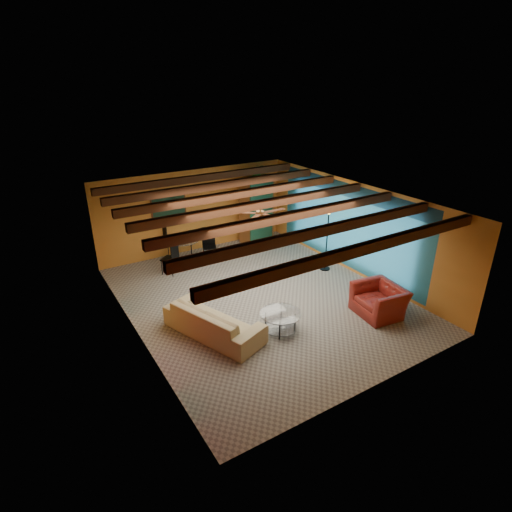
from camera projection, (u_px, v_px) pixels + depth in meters
room at (258, 212)px, 10.08m from camera, size 6.52×8.01×2.71m
sofa at (214, 321)px, 9.30m from camera, size 1.71×2.57×0.70m
armchair at (379, 300)px, 10.09m from camera, size 1.15×1.27×0.75m
coffee_table at (280, 322)px, 9.45m from camera, size 1.06×1.06×0.48m
dining_table at (183, 247)px, 12.82m from camera, size 2.69×2.69×1.08m
armoire at (257, 210)px, 14.45m from camera, size 1.37×1.02×2.17m
floor_lamp at (327, 239)px, 12.20m from camera, size 0.50×0.50×1.96m
ceiling_fan at (260, 213)px, 10.00m from camera, size 1.50×1.50×0.44m
painting at (169, 207)px, 12.93m from camera, size 1.05×0.03×0.65m
potted_plant at (257, 172)px, 13.91m from camera, size 0.59×0.55×0.52m
vase at (181, 228)px, 12.57m from camera, size 0.20×0.20×0.18m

